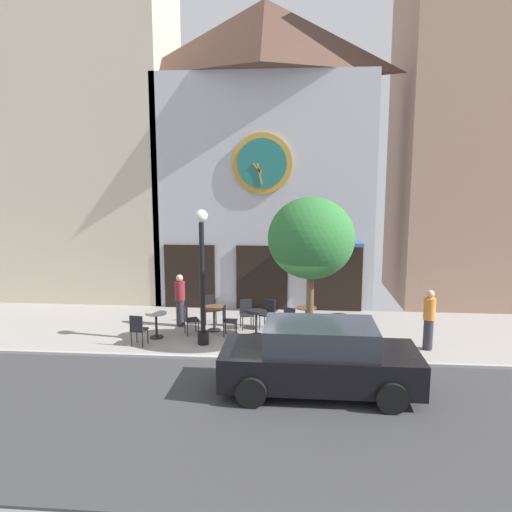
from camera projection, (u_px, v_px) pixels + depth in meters
The scene contains 21 objects.
ground_plane at pixel (278, 369), 12.11m from camera, with size 29.28×10.97×0.13m.
clock_building at pixel (264, 151), 17.71m from camera, with size 7.85×3.39×10.84m.
neighbor_building_left at pixel (90, 126), 19.08m from camera, with size 6.44×4.08×13.36m.
neighbor_building_right at pixel (481, 118), 18.14m from camera, with size 5.92×4.77×13.79m.
street_lamp at pixel (202, 277), 13.52m from camera, with size 0.36×0.36×3.83m.
street_tree at pixel (311, 239), 12.78m from camera, with size 2.29×2.06×4.20m.
cafe_table_center_right at pixel (156, 321), 14.30m from camera, with size 0.63×0.63×0.76m.
cafe_table_center at pixel (214, 313), 14.96m from camera, with size 0.78×0.78×0.74m.
cafe_table_center_left at pixel (256, 319), 14.49m from camera, with size 0.62×0.62×0.76m.
cafe_table_near_curb at pixel (306, 315), 15.05m from camera, with size 0.62×0.62×0.72m.
cafe_table_near_door at pixel (339, 324), 14.01m from camera, with size 0.66×0.66×0.74m.
cafe_chair_near_lamp at pixel (291, 319), 14.42m from camera, with size 0.54×0.54×0.90m.
cafe_chair_by_entrance at pixel (268, 312), 15.23m from camera, with size 0.52×0.52×0.90m.
cafe_chair_left_end at pixel (209, 307), 15.77m from camera, with size 0.52×0.52×0.90m.
cafe_chair_mid_row at pixel (189, 317), 14.59m from camera, with size 0.54×0.54×0.90m.
cafe_chair_outer at pixel (246, 312), 15.23m from camera, with size 0.50×0.50×0.90m.
cafe_chair_corner at pixel (227, 318), 14.49m from camera, with size 0.40×0.40×0.90m.
cafe_chair_near_tree at pixel (138, 328), 13.58m from camera, with size 0.45×0.45×0.90m.
pedestrian_orange at pixel (429, 319), 13.27m from camera, with size 0.42×0.42×1.67m.
pedestrian_maroon at pixel (180, 300), 15.38m from camera, with size 0.41×0.41×1.67m.
parked_car_black at pixel (319, 358), 10.68m from camera, with size 4.31×2.05×1.55m.
Camera 1 is at (0.43, -11.90, 4.69)m, focal length 34.10 mm.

